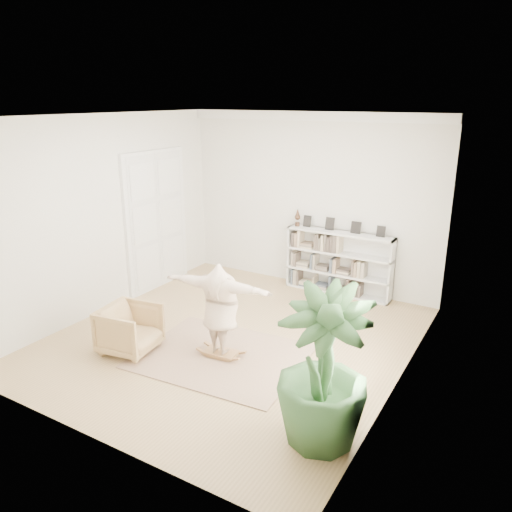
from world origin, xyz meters
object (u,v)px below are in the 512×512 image
Objects in this scene: armchair at (130,329)px; rocker_board at (221,353)px; houseplant at (323,368)px; bookshelf at (339,263)px; person at (220,306)px.

armchair is 1.54× the size of rocker_board.
armchair is at bearing 172.02° from houseplant.
rocker_board is (1.35, 0.57, -0.31)m from armchair.
bookshelf is 3.49m from person.
armchair is 3.54m from houseplant.
houseplant reaches higher than armchair.
houseplant reaches higher than rocker_board.
armchair is 1.54m from person.
bookshelf is at bearing 109.13° from houseplant.
person reaches higher than armchair.
bookshelf is at bearing -33.57° from armchair.
rocker_board is 2.52m from houseplant.
rocker_board is 0.28× the size of houseplant.
houseplant reaches higher than bookshelf.
bookshelf is at bearing 76.57° from rocker_board.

